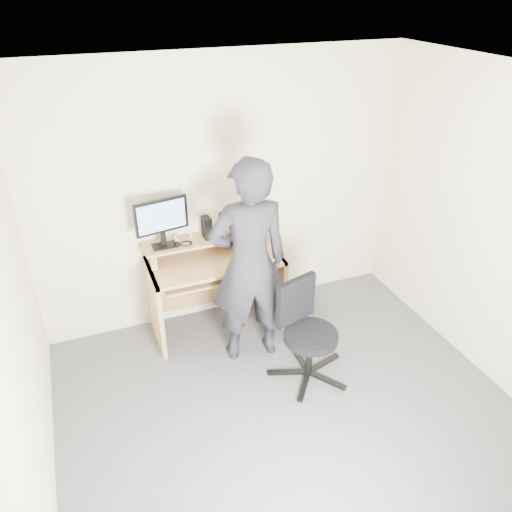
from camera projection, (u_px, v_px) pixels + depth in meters
ground at (300, 429)px, 3.78m from camera, size 3.50×3.50×0.00m
back_wall at (224, 194)px, 4.58m from camera, size 3.50×0.02×2.50m
ceiling at (322, 89)px, 2.55m from camera, size 3.50×3.50×0.02m
desk at (213, 274)px, 4.69m from camera, size 1.20×0.60×0.91m
monitor at (162, 219)px, 4.27m from camera, size 0.47×0.13×0.45m
external_drive at (207, 228)px, 4.51m from camera, size 0.07×0.13×0.20m
travel_mug at (224, 226)px, 4.54m from camera, size 0.10×0.10×0.20m
smartphone at (230, 236)px, 4.57m from camera, size 0.11×0.15×0.01m
charger at (177, 245)px, 4.40m from camera, size 0.05×0.04×0.03m
headphones at (183, 237)px, 4.55m from camera, size 0.17×0.17×0.06m
keyboard at (218, 272)px, 4.49m from camera, size 0.47×0.21×0.03m
mouse at (249, 257)px, 4.53m from camera, size 0.10×0.07×0.04m
office_chair at (305, 328)px, 4.11m from camera, size 0.68×0.65×0.86m
person at (249, 264)px, 4.11m from camera, size 0.71×0.49×1.85m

